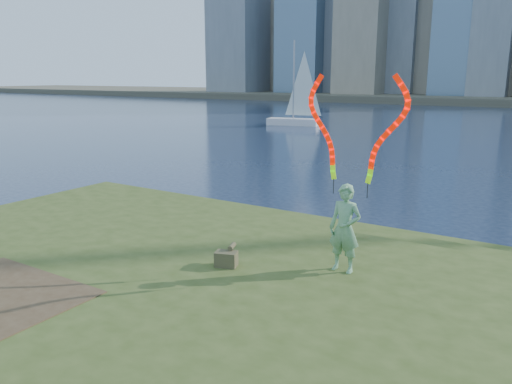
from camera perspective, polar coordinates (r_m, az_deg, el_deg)
The scene contains 5 objects.
ground at distance 10.50m, azimuth -6.98°, elevation -12.76°, with size 320.00×320.00×0.00m, color #17233B.
grassy_knoll at distance 8.91m, azimuth -16.77°, elevation -15.83°, with size 20.00×18.00×0.80m.
woman_with_ribbons at distance 9.75m, azimuth 10.34°, elevation -1.18°, with size 2.10×0.44×4.12m.
canvas_bag at distance 10.21m, azimuth -3.38°, elevation -7.54°, with size 0.50×0.57×0.41m.
sailboat at distance 47.72m, azimuth 4.58°, elevation 9.21°, with size 5.21×2.47×7.82m.
Camera 1 is at (6.07, -7.26, 4.57)m, focal length 35.00 mm.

